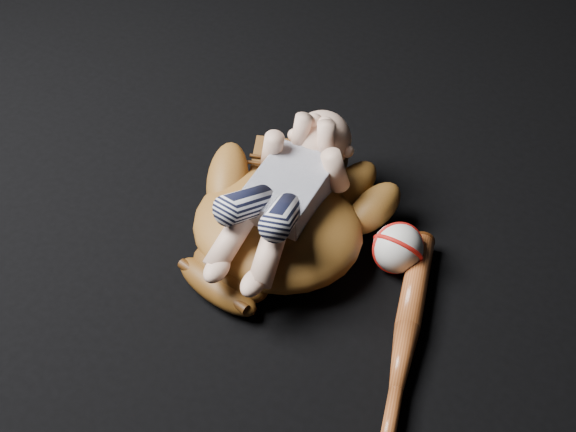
{
  "coord_description": "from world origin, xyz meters",
  "views": [
    {
      "loc": [
        0.55,
        -0.78,
        0.99
      ],
      "look_at": [
        0.05,
        0.03,
        0.07
      ],
      "focal_mm": 50.0,
      "sensor_mm": 36.0,
      "label": 1
    }
  ],
  "objects_px": {
    "baseball_bat": "(405,340)",
    "baseball": "(398,248)",
    "baseball_glove": "(277,222)",
    "newborn_baby": "(280,193)"
  },
  "relations": [
    {
      "from": "baseball_bat",
      "to": "baseball",
      "type": "bearing_deg",
      "value": 120.41
    },
    {
      "from": "baseball_glove",
      "to": "newborn_baby",
      "type": "distance_m",
      "value": 0.06
    },
    {
      "from": "baseball_glove",
      "to": "baseball_bat",
      "type": "xyz_separation_m",
      "value": [
        0.27,
        -0.08,
        -0.04
      ]
    },
    {
      "from": "newborn_baby",
      "to": "baseball_bat",
      "type": "relative_size",
      "value": 0.91
    },
    {
      "from": "baseball_glove",
      "to": "newborn_baby",
      "type": "xyz_separation_m",
      "value": [
        0.0,
        0.0,
        0.06
      ]
    },
    {
      "from": "baseball_glove",
      "to": "baseball",
      "type": "xyz_separation_m",
      "value": [
        0.19,
        0.07,
        -0.02
      ]
    },
    {
      "from": "baseball_glove",
      "to": "baseball_bat",
      "type": "bearing_deg",
      "value": -5.36
    },
    {
      "from": "newborn_baby",
      "to": "baseball",
      "type": "bearing_deg",
      "value": 14.06
    },
    {
      "from": "baseball_bat",
      "to": "baseball",
      "type": "distance_m",
      "value": 0.17
    },
    {
      "from": "baseball_bat",
      "to": "baseball",
      "type": "xyz_separation_m",
      "value": [
        -0.09,
        0.15,
        0.02
      ]
    }
  ]
}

